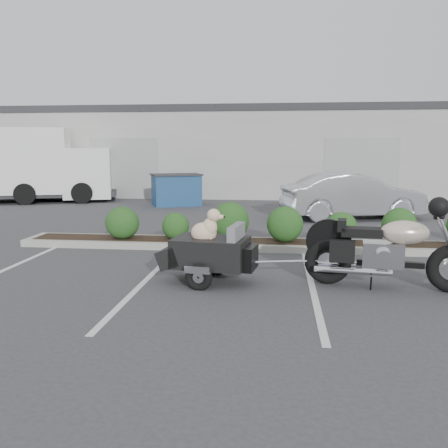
# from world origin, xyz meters

# --- Properties ---
(ground) EXTENTS (90.00, 90.00, 0.00)m
(ground) POSITION_xyz_m (0.00, 0.00, 0.00)
(ground) COLOR #38383A
(ground) RESTS_ON ground
(planter_kerb) EXTENTS (12.00, 1.00, 0.15)m
(planter_kerb) POSITION_xyz_m (1.00, 2.20, 0.07)
(planter_kerb) COLOR #9E9E93
(planter_kerb) RESTS_ON ground
(building) EXTENTS (26.00, 10.00, 4.00)m
(building) POSITION_xyz_m (0.00, 17.00, 2.00)
(building) COLOR #9EA099
(building) RESTS_ON ground
(motorcycle) EXTENTS (2.57, 0.99, 1.48)m
(motorcycle) POSITION_xyz_m (2.35, -0.61, 0.59)
(motorcycle) COLOR black
(motorcycle) RESTS_ON ground
(pet_trailer) EXTENTS (2.08, 1.18, 1.22)m
(pet_trailer) POSITION_xyz_m (-0.44, -0.58, 0.52)
(pet_trailer) COLOR black
(pet_trailer) RESTS_ON ground
(sedan) EXTENTS (4.54, 2.49, 1.42)m
(sedan) POSITION_xyz_m (2.93, 6.92, 0.71)
(sedan) COLOR silver
(sedan) RESTS_ON ground
(dumpster) EXTENTS (2.18, 1.89, 1.21)m
(dumpster) POSITION_xyz_m (-3.23, 9.75, 0.61)
(dumpster) COLOR navy
(dumpster) RESTS_ON ground
(delivery_truck) EXTENTS (6.79, 3.94, 2.96)m
(delivery_truck) POSITION_xyz_m (-9.29, 10.34, 1.42)
(delivery_truck) COLOR white
(delivery_truck) RESTS_ON ground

